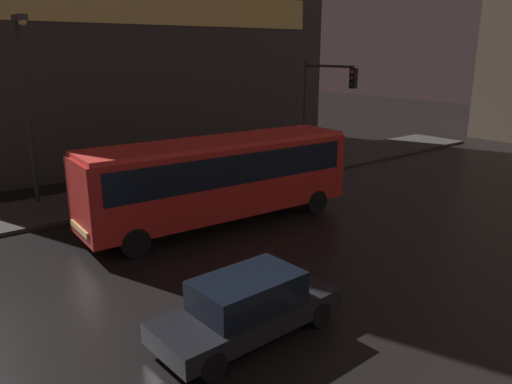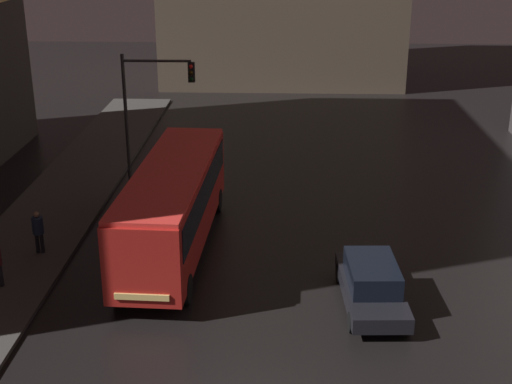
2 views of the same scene
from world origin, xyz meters
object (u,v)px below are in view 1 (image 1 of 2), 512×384
(car_taxi, at_px, (248,306))
(traffic_light_main, at_px, (321,101))
(bus_near, at_px, (220,173))
(pedestrian_near, at_px, (146,175))
(pedestrian_mid, at_px, (84,182))
(street_lamp_sidewalk, at_px, (25,83))

(car_taxi, bearing_deg, traffic_light_main, -54.01)
(bus_near, bearing_deg, car_taxi, 153.02)
(car_taxi, bearing_deg, pedestrian_near, -17.60)
(bus_near, height_order, pedestrian_mid, bus_near)
(car_taxi, relative_size, street_lamp_sidewalk, 0.60)
(bus_near, xyz_separation_m, pedestrian_mid, (-5.50, -3.35, -0.93))
(pedestrian_mid, relative_size, traffic_light_main, 0.27)
(pedestrian_mid, bearing_deg, pedestrian_near, -172.55)
(street_lamp_sidewalk, bearing_deg, car_taxi, 4.16)
(bus_near, relative_size, traffic_light_main, 1.77)
(car_taxi, xyz_separation_m, pedestrian_near, (-11.88, 3.19, 0.36))
(car_taxi, distance_m, street_lamp_sidewalk, 14.49)
(car_taxi, bearing_deg, pedestrian_mid, -5.15)
(pedestrian_near, relative_size, street_lamp_sidewalk, 0.21)
(pedestrian_near, relative_size, pedestrian_mid, 0.99)
(bus_near, xyz_separation_m, pedestrian_near, (-4.94, -0.72, -0.92))
(pedestrian_near, height_order, traffic_light_main, traffic_light_main)
(pedestrian_mid, distance_m, street_lamp_sidewalk, 4.62)
(pedestrian_mid, distance_m, traffic_light_main, 11.70)
(bus_near, relative_size, car_taxi, 2.31)
(pedestrian_mid, bearing_deg, bus_near, 140.82)
(pedestrian_mid, relative_size, street_lamp_sidewalk, 0.21)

